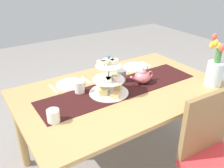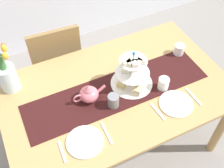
% 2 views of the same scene
% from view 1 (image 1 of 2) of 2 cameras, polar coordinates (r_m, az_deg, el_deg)
% --- Properties ---
extents(ground_plane, '(8.00, 8.00, 0.00)m').
position_cam_1_polar(ground_plane, '(2.36, 1.97, -17.39)').
color(ground_plane, gray).
extents(dining_table, '(1.61, 0.99, 0.74)m').
position_cam_1_polar(dining_table, '(1.96, 2.26, -3.78)').
color(dining_table, tan).
rests_on(dining_table, ground_plane).
extents(chair_left, '(0.44, 0.44, 0.91)m').
position_cam_1_polar(chair_left, '(1.80, 23.03, -15.04)').
color(chair_left, olive).
rests_on(chair_left, ground_plane).
extents(table_runner, '(1.32, 0.34, 0.00)m').
position_cam_1_polar(table_runner, '(1.93, 2.02, -0.98)').
color(table_runner, black).
rests_on(table_runner, dining_table).
extents(tiered_cake_stand, '(0.30, 0.30, 0.30)m').
position_cam_1_polar(tiered_cake_stand, '(1.81, -0.75, 0.65)').
color(tiered_cake_stand, beige).
rests_on(tiered_cake_stand, table_runner).
extents(teapot, '(0.24, 0.13, 0.14)m').
position_cam_1_polar(teapot, '(2.00, 7.18, 1.80)').
color(teapot, '#D66B75').
rests_on(teapot, table_runner).
extents(tulip_vase, '(0.18, 0.16, 0.42)m').
position_cam_1_polar(tulip_vase, '(2.09, 23.04, 3.18)').
color(tulip_vase, silver).
rests_on(tulip_vase, dining_table).
extents(cream_jug, '(0.08, 0.08, 0.08)m').
position_cam_1_polar(cream_jug, '(1.56, -13.57, -7.27)').
color(cream_jug, white).
rests_on(cream_jug, dining_table).
extents(dinner_plate_left, '(0.23, 0.23, 0.01)m').
position_cam_1_polar(dinner_plate_left, '(2.32, 5.36, 4.00)').
color(dinner_plate_left, white).
rests_on(dinner_plate_left, dining_table).
extents(fork_left, '(0.02, 0.15, 0.01)m').
position_cam_1_polar(fork_left, '(2.41, 8.08, 4.67)').
color(fork_left, silver).
rests_on(fork_left, dining_table).
extents(knife_left, '(0.02, 0.17, 0.01)m').
position_cam_1_polar(knife_left, '(2.24, 2.43, 3.18)').
color(knife_left, silver).
rests_on(knife_left, dining_table).
extents(dinner_plate_right, '(0.23, 0.23, 0.01)m').
position_cam_1_polar(dinner_plate_right, '(2.01, -9.68, -0.06)').
color(dinner_plate_right, white).
rests_on(dinner_plate_right, dining_table).
extents(fork_right, '(0.03, 0.15, 0.01)m').
position_cam_1_polar(fork_right, '(2.06, -6.02, 0.89)').
color(fork_right, silver).
rests_on(fork_right, dining_table).
extents(knife_right, '(0.02, 0.17, 0.01)m').
position_cam_1_polar(knife_right, '(1.96, -13.51, -1.16)').
color(knife_right, silver).
rests_on(knife_right, dining_table).
extents(mug_grey, '(0.08, 0.08, 0.09)m').
position_cam_1_polar(mug_grey, '(2.02, 2.28, 1.96)').
color(mug_grey, slate).
rests_on(mug_grey, table_runner).
extents(mug_white_text, '(0.08, 0.08, 0.09)m').
position_cam_1_polar(mug_white_text, '(1.86, -7.61, -0.72)').
color(mug_white_text, white).
rests_on(mug_white_text, dining_table).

